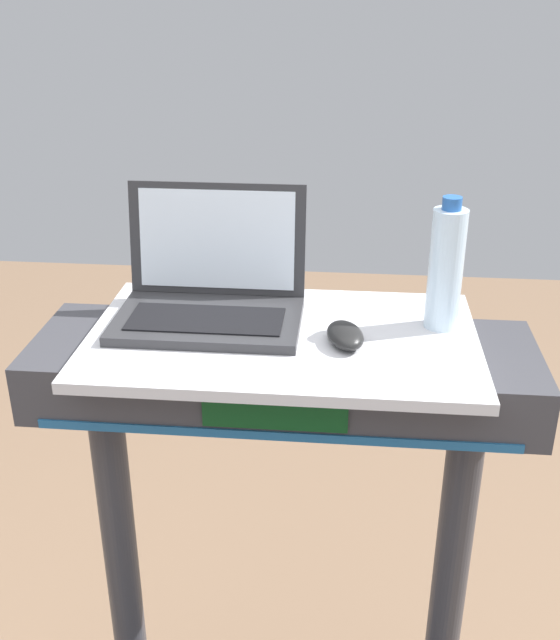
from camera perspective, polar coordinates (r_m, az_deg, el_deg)
desk_board at (r=1.34m, az=0.20°, el=-1.43°), size 0.68×0.42×0.02m
laptop at (r=1.39m, az=-5.21°, el=2.05°), size 0.33×0.25×0.23m
computer_mouse at (r=1.30m, az=4.92°, el=-1.14°), size 0.08×0.11×0.03m
water_bottle at (r=1.35m, az=12.36°, el=3.85°), size 0.06×0.06×0.24m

